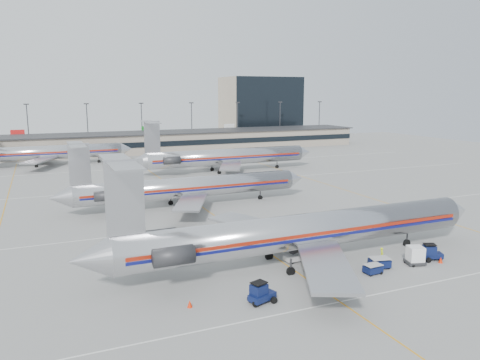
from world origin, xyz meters
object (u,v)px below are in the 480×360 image
jet_second_row (185,187)px  uld_container (415,255)px  belt_loader (300,255)px  jet_foreground (297,232)px  tug_center (321,269)px

jet_second_row → uld_container: (15.60, -35.59, -2.26)m
uld_container → belt_loader: bearing=167.5°
jet_foreground → belt_loader: size_ratio=11.29×
jet_foreground → tug_center: bearing=-83.0°
jet_foreground → jet_second_row: bearing=96.9°
jet_foreground → tug_center: 5.10m
jet_second_row → tug_center: 34.87m
belt_loader → tug_center: bearing=-97.8°
belt_loader → jet_foreground: bearing=-144.8°
belt_loader → jet_second_row: bearing=96.3°
jet_foreground → belt_loader: bearing=37.8°
jet_second_row → tug_center: (4.20, -34.53, -2.41)m
jet_foreground → tug_center: (0.52, -4.21, -2.84)m
tug_center → uld_container: bearing=-18.4°
tug_center → uld_container: (11.40, -1.06, 0.16)m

